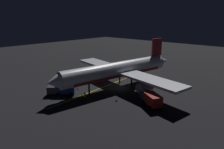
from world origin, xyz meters
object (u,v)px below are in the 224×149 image
object	(u,v)px
traffic_cone_under_wing	(82,95)
traffic_cone_near_left	(78,88)
ground_crew_worker	(85,96)
airliner	(120,70)
catering_truck	(151,99)
baggage_truck	(63,90)
traffic_cone_near_right	(116,100)

from	to	relation	value
traffic_cone_under_wing	traffic_cone_near_left	bearing A→B (deg)	-28.02
ground_crew_worker	traffic_cone_near_left	world-z (taller)	ground_crew_worker
airliner	catering_truck	distance (m)	12.37
baggage_truck	traffic_cone_under_wing	distance (m)	4.40
baggage_truck	traffic_cone_under_wing	xyz separation A→B (m)	(-3.72, -2.17, -0.92)
airliner	baggage_truck	size ratio (longest dim) A/B	6.33
ground_crew_worker	traffic_cone_near_right	xyz separation A→B (m)	(-4.95, -3.88, -0.64)
traffic_cone_near_left	traffic_cone_under_wing	xyz separation A→B (m)	(-3.94, 2.10, 0.00)
baggage_truck	catering_truck	distance (m)	18.64
airliner	traffic_cone_near_right	size ratio (longest dim) A/B	63.53
airliner	traffic_cone_near_right	world-z (taller)	airliner
baggage_truck	traffic_cone_near_left	bearing A→B (deg)	-86.97
catering_truck	traffic_cone_near_right	distance (m)	6.75
baggage_truck	traffic_cone_near_left	distance (m)	4.37
catering_truck	traffic_cone_near_left	size ratio (longest dim) A/B	10.80
airliner	traffic_cone_near_right	bearing A→B (deg)	126.08
ground_crew_worker	traffic_cone_near_right	world-z (taller)	ground_crew_worker
traffic_cone_near_left	traffic_cone_under_wing	bearing A→B (deg)	151.98
airliner	baggage_truck	xyz separation A→B (m)	(5.60, 12.22, -2.87)
traffic_cone_near_left	traffic_cone_near_right	xyz separation A→B (m)	(-11.10, -0.72, 0.00)
airliner	catering_truck	size ratio (longest dim) A/B	5.88
catering_truck	traffic_cone_near_left	xyz separation A→B (m)	(17.08, 3.68, -0.98)
traffic_cone_under_wing	baggage_truck	bearing A→B (deg)	30.28
baggage_truck	ground_crew_worker	xyz separation A→B (m)	(-5.93, -1.10, -0.28)
baggage_truck	ground_crew_worker	bearing A→B (deg)	-169.46
airliner	traffic_cone_under_wing	xyz separation A→B (m)	(1.88, 10.05, -3.79)
airliner	ground_crew_worker	xyz separation A→B (m)	(-0.33, 11.12, -3.16)
traffic_cone_near_left	ground_crew_worker	bearing A→B (deg)	152.76
airliner	traffic_cone_near_left	distance (m)	10.56
traffic_cone_near_left	traffic_cone_near_right	world-z (taller)	same
traffic_cone_near_right	catering_truck	bearing A→B (deg)	-153.68
baggage_truck	traffic_cone_near_right	xyz separation A→B (m)	(-10.87, -4.99, -0.92)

